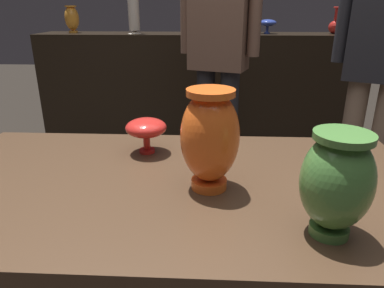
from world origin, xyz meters
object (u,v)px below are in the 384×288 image
at_px(shelf_vase_far_left, 72,18).
at_px(shelf_vase_far_right, 335,25).
at_px(visitor_near_right, 382,48).
at_px(shelf_vase_center, 201,21).
at_px(shelf_vase_left, 134,10).
at_px(vase_tall_behind, 337,181).
at_px(visitor_center_back, 219,39).
at_px(shelf_vase_right, 268,23).
at_px(vase_centerpiece, 210,137).
at_px(vase_left_accent, 146,128).

relative_size(shelf_vase_far_left, shelf_vase_far_right, 1.05).
bearing_deg(visitor_near_right, shelf_vase_far_right, -68.17).
bearing_deg(shelf_vase_center, shelf_vase_left, -178.71).
distance_m(vase_tall_behind, visitor_center_back, 1.55).
bearing_deg(shelf_vase_left, vase_tall_behind, -70.76).
height_order(vase_tall_behind, shelf_vase_far_right, shelf_vase_far_right).
relative_size(shelf_vase_right, visitor_near_right, 0.08).
distance_m(visitor_near_right, visitor_center_back, 0.84).
bearing_deg(vase_tall_behind, shelf_vase_far_left, 119.02).
relative_size(vase_centerpiece, shelf_vase_far_right, 1.14).
relative_size(vase_centerpiece, shelf_vase_center, 1.33).
bearing_deg(shelf_vase_far_left, visitor_near_right, -29.01).
height_order(vase_centerpiece, shelf_vase_left, shelf_vase_left).
bearing_deg(shelf_vase_far_right, vase_tall_behind, -107.35).
distance_m(vase_left_accent, shelf_vase_center, 2.00).
distance_m(vase_tall_behind, shelf_vase_right, 2.40).
bearing_deg(visitor_center_back, visitor_near_right, -175.58).
relative_size(shelf_vase_far_right, visitor_center_back, 0.12).
relative_size(shelf_vase_far_left, visitor_center_back, 0.12).
bearing_deg(visitor_center_back, shelf_vase_far_left, -17.17).
height_order(vase_centerpiece, visitor_near_right, visitor_near_right).
distance_m(shelf_vase_far_right, visitor_near_right, 1.08).
distance_m(vase_left_accent, shelf_vase_far_right, 2.32).
relative_size(vase_centerpiece, vase_tall_behind, 1.17).
distance_m(shelf_vase_right, shelf_vase_left, 1.05).
xyz_separation_m(vase_centerpiece, vase_tall_behind, (0.22, -0.17, -0.02)).
distance_m(shelf_vase_left, visitor_center_back, 1.04).
bearing_deg(visitor_center_back, shelf_vase_center, -61.57).
relative_size(vase_left_accent, visitor_center_back, 0.07).
bearing_deg(shelf_vase_far_left, vase_tall_behind, -60.98).
bearing_deg(shelf_vase_left, vase_centerpiece, -74.58).
distance_m(vase_left_accent, visitor_center_back, 1.20).
relative_size(vase_centerpiece, shelf_vase_left, 0.63).
bearing_deg(shelf_vase_far_right, visitor_center_back, -137.21).
distance_m(vase_centerpiece, shelf_vase_left, 2.26).
height_order(vase_centerpiece, vase_left_accent, vase_centerpiece).
xyz_separation_m(vase_centerpiece, shelf_vase_far_right, (0.96, 2.22, 0.13)).
xyz_separation_m(vase_tall_behind, shelf_vase_far_right, (0.74, 2.38, 0.15)).
distance_m(vase_centerpiece, shelf_vase_right, 2.26).
relative_size(shelf_vase_center, visitor_near_right, 0.10).
distance_m(shelf_vase_left, shelf_vase_far_right, 1.56).
distance_m(vase_centerpiece, shelf_vase_center, 2.19).
xyz_separation_m(vase_left_accent, visitor_center_back, (0.22, 1.17, 0.14)).
distance_m(vase_left_accent, shelf_vase_far_left, 2.26).
distance_m(vase_tall_behind, shelf_vase_center, 2.37).
bearing_deg(shelf_vase_left, visitor_center_back, -51.22).
bearing_deg(visitor_center_back, shelf_vase_right, -95.34).
xyz_separation_m(vase_centerpiece, shelf_vase_right, (0.44, 2.21, 0.15)).
bearing_deg(vase_centerpiece, shelf_vase_left, 105.42).
bearing_deg(shelf_vase_left, shelf_vase_far_left, 172.17).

